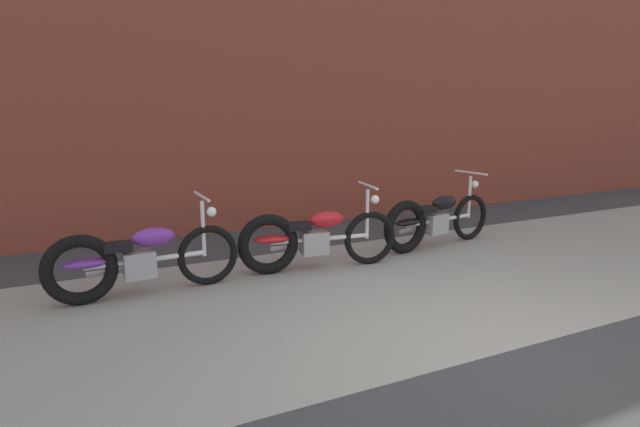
% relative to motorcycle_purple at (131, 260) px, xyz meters
% --- Properties ---
extents(ground_plane, '(80.00, 80.00, 0.00)m').
position_rel_motorcycle_purple_xyz_m(ground_plane, '(2.49, -2.64, -0.40)').
color(ground_plane, '#38383A').
extents(sidewalk_slab, '(36.00, 3.50, 0.01)m').
position_rel_motorcycle_purple_xyz_m(sidewalk_slab, '(2.49, -0.89, -0.40)').
color(sidewalk_slab, gray).
rests_on(sidewalk_slab, ground).
extents(brick_building_wall, '(36.00, 0.50, 4.92)m').
position_rel_motorcycle_purple_xyz_m(brick_building_wall, '(2.49, 2.56, 2.06)').
color(brick_building_wall, brown).
rests_on(brick_building_wall, ground).
extents(motorcycle_purple, '(2.01, 0.58, 1.03)m').
position_rel_motorcycle_purple_xyz_m(motorcycle_purple, '(0.00, 0.00, 0.00)').
color(motorcycle_purple, black).
rests_on(motorcycle_purple, ground).
extents(motorcycle_red, '(2.00, 0.64, 1.03)m').
position_rel_motorcycle_purple_xyz_m(motorcycle_red, '(2.03, 0.01, 0.00)').
color(motorcycle_red, black).
rests_on(motorcycle_red, ground).
extents(motorcycle_black, '(2.00, 0.58, 1.03)m').
position_rel_motorcycle_purple_xyz_m(motorcycle_black, '(4.00, 0.18, 0.00)').
color(motorcycle_black, black).
rests_on(motorcycle_black, ground).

